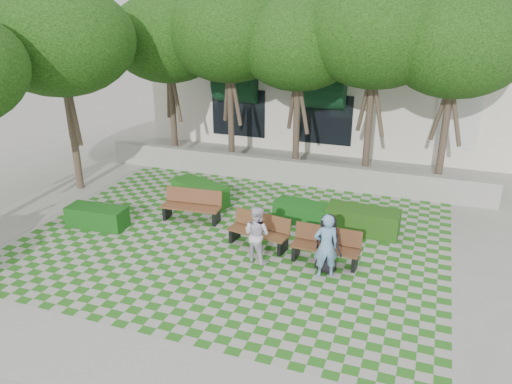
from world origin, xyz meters
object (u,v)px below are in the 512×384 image
at_px(bench_west, 192,206).
at_px(person_dark, 327,244).
at_px(hedge_east, 362,221).
at_px(person_blue, 326,246).
at_px(hedge_midright, 304,213).
at_px(hedge_west, 97,217).
at_px(hedge_midleft, 200,193).
at_px(bench_east, 326,246).
at_px(person_white, 257,234).
at_px(bench_mid, 259,231).

bearing_deg(bench_west, person_dark, -24.72).
relative_size(bench_west, hedge_east, 0.89).
bearing_deg(bench_west, person_blue, -27.37).
height_order(hedge_midright, hedge_west, hedge_midright).
bearing_deg(hedge_midleft, bench_east, -27.43).
bearing_deg(person_dark, person_white, 24.86).
relative_size(hedge_midright, person_blue, 1.08).
relative_size(bench_mid, hedge_west, 1.00).
relative_size(bench_east, hedge_west, 0.99).
xyz_separation_m(bench_west, person_white, (2.82, -1.77, 0.31)).
height_order(bench_west, hedge_midright, bench_west).
distance_m(hedge_east, person_white, 3.65).
height_order(hedge_midleft, person_dark, person_dark).
relative_size(hedge_west, person_white, 1.17).
xyz_separation_m(bench_east, person_white, (-1.77, -0.55, 0.33)).
xyz_separation_m(hedge_midleft, person_white, (3.19, -3.13, 0.42)).
bearing_deg(hedge_midright, bench_east, -62.00).
bearing_deg(person_blue, bench_west, -47.08).
xyz_separation_m(bench_mid, hedge_east, (2.63, 1.88, -0.07)).
distance_m(hedge_midright, person_blue, 3.27).
relative_size(bench_east, bench_west, 0.95).
relative_size(hedge_midleft, person_dark, 1.32).
distance_m(bench_east, hedge_midright, 2.53).
distance_m(bench_mid, hedge_east, 3.23).
bearing_deg(bench_mid, hedge_midleft, 152.22).
height_order(bench_mid, hedge_west, bench_mid).
bearing_deg(hedge_east, bench_east, -106.46).
bearing_deg(hedge_midleft, bench_west, -74.61).
distance_m(hedge_midleft, person_dark, 5.93).
height_order(bench_mid, hedge_east, bench_mid).
bearing_deg(person_dark, hedge_midright, -42.04).
height_order(hedge_east, hedge_midright, hedge_east).
bearing_deg(hedge_east, person_blue, -99.93).
distance_m(bench_mid, person_blue, 2.38).
xyz_separation_m(bench_east, bench_west, (-4.59, 1.22, 0.01)).
bearing_deg(bench_east, bench_west, 166.86).
height_order(bench_west, hedge_midleft, bench_west).
relative_size(hedge_east, person_blue, 1.26).
height_order(bench_mid, bench_west, bench_west).
xyz_separation_m(bench_east, bench_mid, (-1.99, 0.28, -0.01)).
relative_size(bench_mid, hedge_east, 0.85).
distance_m(hedge_west, person_dark, 7.26).
xyz_separation_m(hedge_midright, hedge_midleft, (-3.77, 0.34, 0.04)).
xyz_separation_m(hedge_midleft, hedge_west, (-2.16, -2.80, -0.04)).
height_order(hedge_midleft, hedge_west, hedge_midleft).
distance_m(bench_west, person_dark, 5.01).
bearing_deg(bench_east, hedge_west, -176.41).
distance_m(hedge_midright, person_dark, 3.03).
relative_size(hedge_east, person_white, 1.37).
bearing_deg(bench_west, hedge_east, 5.14).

